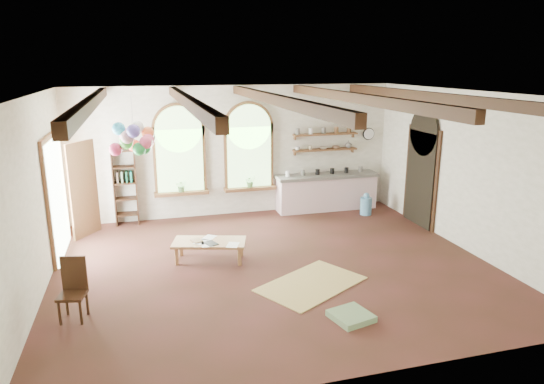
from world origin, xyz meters
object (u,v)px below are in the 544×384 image
object	(u,v)px
side_chair	(74,302)
balloon_cluster	(134,139)
kitchen_counter	(326,192)
coffee_table	(209,243)

from	to	relation	value
side_chair	balloon_cluster	distance (m)	3.23
kitchen_counter	coffee_table	xyz separation A→B (m)	(-3.44, -2.60, -0.13)
coffee_table	side_chair	bearing A→B (deg)	-143.49
kitchen_counter	balloon_cluster	xyz separation A→B (m)	(-4.71, -2.01, 1.86)
kitchen_counter	balloon_cluster	world-z (taller)	balloon_cluster
kitchen_counter	coffee_table	size ratio (longest dim) A/B	1.78
coffee_table	balloon_cluster	xyz separation A→B (m)	(-1.27, 0.59, 1.98)
side_chair	balloon_cluster	size ratio (longest dim) A/B	0.82
side_chair	coffee_table	bearing A→B (deg)	36.51
balloon_cluster	side_chair	bearing A→B (deg)	-113.90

